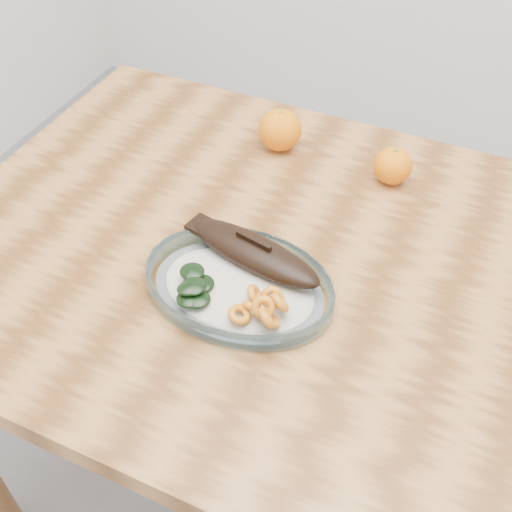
{
  "coord_description": "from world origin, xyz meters",
  "views": [
    {
      "loc": [
        0.2,
        -0.65,
        1.44
      ],
      "look_at": [
        -0.08,
        -0.04,
        0.77
      ],
      "focal_mm": 45.0,
      "sensor_mm": 36.0,
      "label": 1
    }
  ],
  "objects_px": {
    "orange_right": "(393,166)",
    "orange_left": "(280,130)",
    "plated_meal": "(239,283)",
    "dining_table": "(309,308)"
  },
  "relations": [
    {
      "from": "plated_meal",
      "to": "orange_right",
      "type": "bearing_deg",
      "value": 68.94
    },
    {
      "from": "orange_left",
      "to": "orange_right",
      "type": "relative_size",
      "value": 1.19
    },
    {
      "from": "plated_meal",
      "to": "orange_left",
      "type": "distance_m",
      "value": 0.36
    },
    {
      "from": "orange_left",
      "to": "orange_right",
      "type": "xyz_separation_m",
      "value": [
        0.21,
        -0.01,
        -0.01
      ]
    },
    {
      "from": "plated_meal",
      "to": "orange_right",
      "type": "distance_m",
      "value": 0.36
    },
    {
      "from": "orange_right",
      "to": "orange_left",
      "type": "bearing_deg",
      "value": 177.08
    },
    {
      "from": "dining_table",
      "to": "orange_left",
      "type": "relative_size",
      "value": 15.36
    },
    {
      "from": "dining_table",
      "to": "plated_meal",
      "type": "height_order",
      "value": "plated_meal"
    },
    {
      "from": "orange_left",
      "to": "plated_meal",
      "type": "bearing_deg",
      "value": -76.21
    },
    {
      "from": "orange_left",
      "to": "orange_right",
      "type": "bearing_deg",
      "value": -2.92
    }
  ]
}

